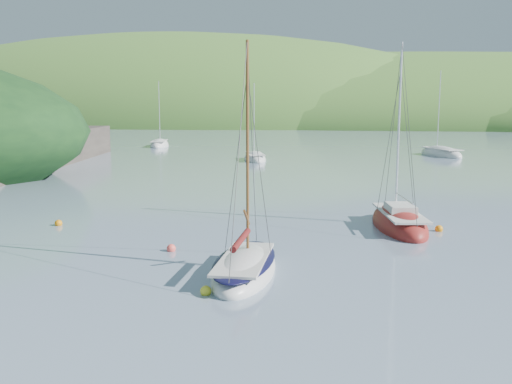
% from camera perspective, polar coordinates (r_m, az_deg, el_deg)
% --- Properties ---
extents(ground, '(700.00, 700.00, 0.00)m').
position_cam_1_polar(ground, '(22.31, -8.20, -8.49)').
color(ground, gray).
rests_on(ground, ground).
extents(shoreline_hills, '(690.00, 135.00, 56.00)m').
position_cam_1_polar(shoreline_hills, '(193.35, 5.98, 6.98)').
color(shoreline_hills, '#41732C').
rests_on(shoreline_hills, ground).
extents(daysailer_white, '(2.52, 6.36, 9.66)m').
position_cam_1_polar(daysailer_white, '(22.44, -1.16, -7.70)').
color(daysailer_white, silver).
rests_on(daysailer_white, ground).
extents(sloop_red, '(3.76, 7.52, 10.63)m').
position_cam_1_polar(sloop_red, '(31.49, 14.11, -3.11)').
color(sloop_red, maroon).
rests_on(sloop_red, ground).
extents(distant_sloop_a, '(4.32, 7.13, 9.60)m').
position_cam_1_polar(distant_sloop_a, '(65.81, -0.11, 3.33)').
color(distant_sloop_a, silver).
rests_on(distant_sloop_a, ground).
extents(distant_sloop_b, '(5.94, 8.46, 11.44)m').
position_cam_1_polar(distant_sloop_b, '(74.94, 18.01, 3.60)').
color(distant_sloop_b, silver).
rests_on(distant_sloop_b, ground).
extents(distant_sloop_c, '(4.27, 7.85, 10.63)m').
position_cam_1_polar(distant_sloop_c, '(87.67, -9.63, 4.63)').
color(distant_sloop_c, silver).
rests_on(distant_sloop_c, ground).
extents(mooring_buoys, '(20.63, 12.25, 0.41)m').
position_cam_1_polar(mooring_buoys, '(26.85, -3.54, -5.14)').
color(mooring_buoys, yellow).
rests_on(mooring_buoys, ground).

